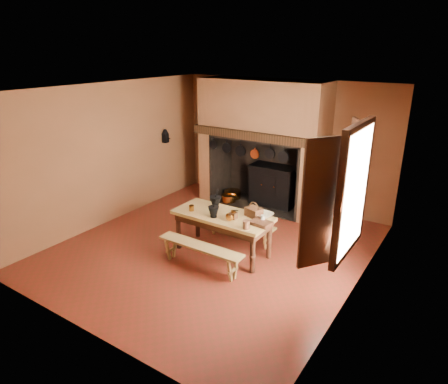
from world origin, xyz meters
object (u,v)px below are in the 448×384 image
Objects in this scene: iron_range at (274,185)px; wicker_basket at (254,212)px; coffee_grinder at (233,215)px; bench_front at (200,251)px; work_table at (223,220)px; mixing_bowl at (264,215)px.

wicker_basket is at bearing -71.48° from iron_range.
wicker_basket reaches higher than coffee_grinder.
coffee_grinder is (0.53, -2.57, 0.32)m from iron_range.
iron_range reaches higher than coffee_grinder.
work_table is at bearing 90.00° from bench_front.
coffee_grinder is at bearing -13.85° from work_table.
iron_range reaches higher than wicker_basket.
work_table is 0.57m from wicker_basket.
work_table is 0.72m from mixing_bowl.
iron_range reaches higher than mixing_bowl.
coffee_grinder is at bearing -140.91° from mixing_bowl.
bench_front is 0.80m from coffee_grinder.
coffee_grinder reaches higher than work_table.
iron_range reaches higher than work_table.
bench_front is (0.28, -3.16, -0.16)m from iron_range.
wicker_basket is at bearing -162.20° from mixing_bowl.
work_table is at bearing -83.60° from iron_range.
iron_range reaches higher than bench_front.
mixing_bowl is (0.65, 0.26, 0.15)m from work_table.
wicker_basket reaches higher than bench_front.
iron_range is 5.08× the size of wicker_basket.
iron_range is at bearing 124.67° from wicker_basket.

